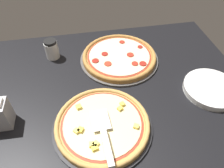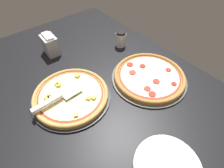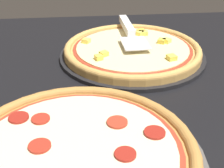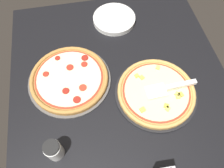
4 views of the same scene
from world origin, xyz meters
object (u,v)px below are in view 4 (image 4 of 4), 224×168
at_px(pizza_front, 156,92).
at_px(serving_spatula, 176,86).
at_px(plate_stack, 114,19).
at_px(parmesan_shaker, 54,150).
at_px(pizza_back, 69,78).

bearing_deg(pizza_front, serving_spatula, -91.08).
distance_m(plate_stack, parmesan_shaker, 0.81).
bearing_deg(parmesan_shaker, serving_spatula, -72.05).
distance_m(pizza_front, serving_spatula, 0.10).
height_order(serving_spatula, parmesan_shaker, parmesan_shaker).
relative_size(plate_stack, parmesan_shaker, 2.40).
xyz_separation_m(pizza_back, parmesan_shaker, (-0.34, 0.09, 0.03)).
bearing_deg(serving_spatula, pizza_back, 72.50).
bearing_deg(pizza_back, pizza_front, -110.95).
height_order(serving_spatula, plate_stack, serving_spatula).
relative_size(pizza_back, parmesan_shaker, 3.73).
height_order(pizza_back, plate_stack, pizza_back).
distance_m(pizza_front, plate_stack, 0.53).
relative_size(serving_spatula, parmesan_shaker, 2.38).
bearing_deg(plate_stack, pizza_front, -168.83).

